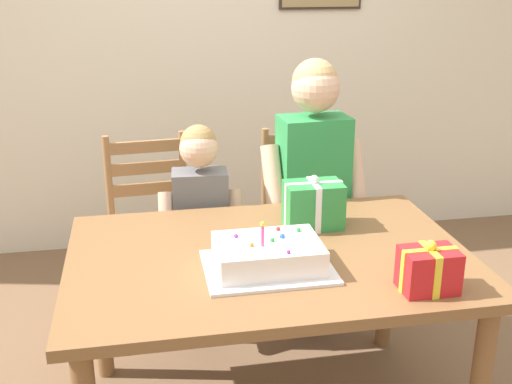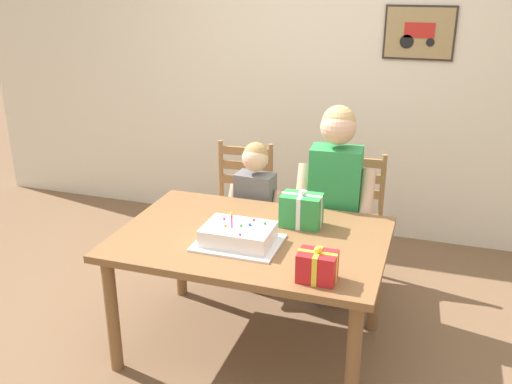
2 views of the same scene
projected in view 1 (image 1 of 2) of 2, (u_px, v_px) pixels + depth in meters
The scene contains 9 objects.
back_wall at pixel (207, 37), 3.85m from camera, with size 6.40×0.11×2.60m.
dining_table at pixel (269, 275), 2.35m from camera, with size 1.46×1.00×0.73m.
birthday_cake at pixel (268, 256), 2.19m from camera, with size 0.44×0.34×0.19m.
gift_box_red_large at pixel (429, 270), 2.04m from camera, with size 0.18×0.13×0.18m.
gift_box_beside_cake at pixel (313, 205), 2.53m from camera, with size 0.23×0.15×0.22m.
chair_left at pixel (152, 228), 3.21m from camera, with size 0.45×0.45×0.92m.
chair_right at pixel (307, 217), 3.35m from camera, with size 0.45×0.45×0.92m.
child_older at pixel (313, 173), 2.93m from camera, with size 0.49×0.29×1.34m.
child_younger at pixel (201, 215), 2.90m from camera, with size 0.39×0.23×1.06m.
Camera 1 is at (-0.44, -2.06, 1.72)m, focal length 44.73 mm.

